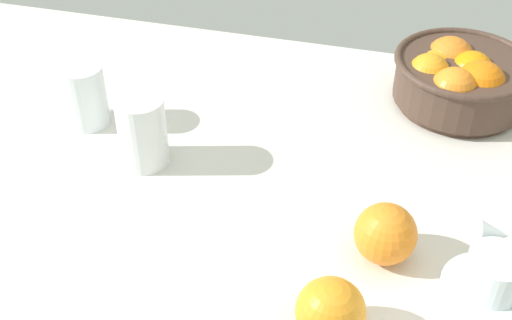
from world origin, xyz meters
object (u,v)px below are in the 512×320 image
Objects in this scene: juice_glass at (143,136)px; loose_orange_0 at (331,312)px; juice_pitcher at (481,317)px; second_glass at (86,99)px; loose_orange_2 at (385,234)px; fruit_bowl at (459,78)px.

loose_orange_0 is (32.14, -23.97, -0.77)cm from juice_glass.
second_glass is (-60.68, 28.54, -0.89)cm from juice_pitcher.
second_glass is 1.29× the size of loose_orange_0.
loose_orange_0 is (-15.70, -2.49, -1.33)cm from juice_pitcher.
juice_glass is 38.04cm from loose_orange_2.
juice_pitcher reaches higher than second_glass.
juice_glass is at bearing 155.82° from juice_pitcher.
loose_orange_2 is (-11.22, 11.20, -1.33)cm from juice_pitcher.
juice_glass is (-47.84, 21.48, -0.56)cm from juice_pitcher.
juice_glass is 40.10cm from loose_orange_0.
second_glass is at bearing -160.07° from fruit_bowl.
loose_orange_2 is at bearing -19.32° from second_glass.
fruit_bowl is at bearing 76.82° from loose_orange_0.
fruit_bowl is 52.24cm from juice_glass.
juice_glass is 1.39× the size of loose_orange_2.
loose_orange_2 is at bearing 71.88° from loose_orange_0.
fruit_bowl is 2.87× the size of loose_orange_2.
fruit_bowl is 53.14cm from loose_orange_0.
loose_orange_0 is 1.00× the size of loose_orange_2.
second_glass reaches higher than loose_orange_2.
second_glass is 1.30× the size of loose_orange_2.
juice_pitcher is 1.37× the size of juice_glass.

